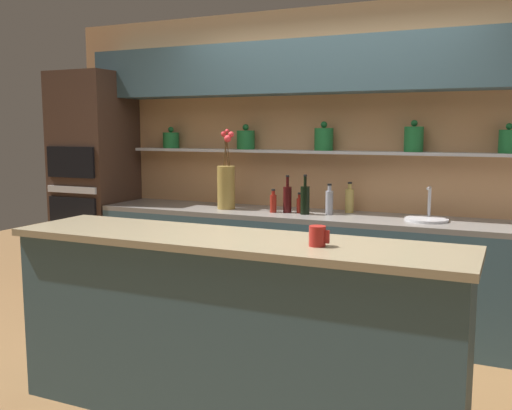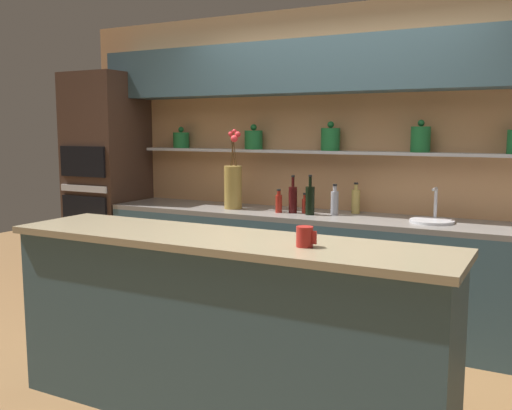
% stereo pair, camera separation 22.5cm
% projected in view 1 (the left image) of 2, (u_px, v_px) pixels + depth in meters
% --- Properties ---
extents(ground_plane, '(12.00, 12.00, 0.00)m').
position_uv_depth(ground_plane, '(260.00, 387.00, 3.55)').
color(ground_plane, brown).
extents(back_wall_unit, '(5.20, 0.44, 2.60)m').
position_uv_depth(back_wall_unit, '(335.00, 135.00, 4.72)').
color(back_wall_unit, tan).
rests_on(back_wall_unit, ground_plane).
extents(back_counter_unit, '(3.72, 0.62, 0.92)m').
position_uv_depth(back_counter_unit, '(312.00, 269.00, 4.64)').
color(back_counter_unit, '#334C56').
rests_on(back_counter_unit, ground_plane).
extents(island_counter, '(2.53, 0.61, 1.02)m').
position_uv_depth(island_counter, '(231.00, 328.00, 3.12)').
color(island_counter, '#334C56').
rests_on(island_counter, ground_plane).
extents(oven_tower, '(0.63, 0.64, 2.12)m').
position_uv_depth(oven_tower, '(95.00, 185.00, 5.46)').
color(oven_tower, '#3D281E').
rests_on(oven_tower, ground_plane).
extents(flower_vase, '(0.16, 0.15, 0.68)m').
position_uv_depth(flower_vase, '(226.00, 184.00, 4.84)').
color(flower_vase, olive).
rests_on(flower_vase, back_counter_unit).
extents(sink_fixture, '(0.32, 0.32, 0.25)m').
position_uv_depth(sink_fixture, '(427.00, 218.00, 4.22)').
color(sink_fixture, '#B7B7BC').
rests_on(sink_fixture, back_counter_unit).
extents(bottle_wine_0, '(0.07, 0.07, 0.32)m').
position_uv_depth(bottle_wine_0, '(305.00, 199.00, 4.53)').
color(bottle_wine_0, black).
rests_on(bottle_wine_0, back_counter_unit).
extents(bottle_wine_1, '(0.07, 0.07, 0.31)m').
position_uv_depth(bottle_wine_1, '(287.00, 199.00, 4.63)').
color(bottle_wine_1, '#380C0C').
rests_on(bottle_wine_1, back_counter_unit).
extents(bottle_sauce_2, '(0.05, 0.05, 0.17)m').
position_uv_depth(bottle_sauce_2, '(300.00, 204.00, 4.61)').
color(bottle_sauce_2, maroon).
rests_on(bottle_sauce_2, back_counter_unit).
extents(bottle_spirit_3, '(0.06, 0.06, 0.25)m').
position_uv_depth(bottle_spirit_3, '(329.00, 201.00, 4.54)').
color(bottle_spirit_3, gray).
rests_on(bottle_spirit_3, back_counter_unit).
extents(bottle_sauce_4, '(0.05, 0.05, 0.19)m').
position_uv_depth(bottle_sauce_4, '(273.00, 203.00, 4.64)').
color(bottle_sauce_4, maroon).
rests_on(bottle_sauce_4, back_counter_unit).
extents(bottle_spirit_5, '(0.07, 0.07, 0.25)m').
position_uv_depth(bottle_spirit_5, '(350.00, 200.00, 4.63)').
color(bottle_spirit_5, tan).
rests_on(bottle_spirit_5, back_counter_unit).
extents(coffee_mug, '(0.10, 0.08, 0.10)m').
position_uv_depth(coffee_mug, '(318.00, 236.00, 2.80)').
color(coffee_mug, maroon).
rests_on(coffee_mug, island_counter).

